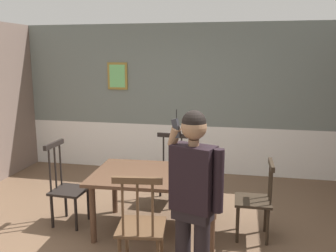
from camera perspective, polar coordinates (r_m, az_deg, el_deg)
ground_plane at (r=4.21m, az=-4.79°, el=-18.80°), size 6.50×6.50×0.00m
room_back_partition at (r=6.53m, az=2.19°, el=3.79°), size 5.91×0.17×2.63m
dining_table at (r=4.37m, az=-1.65°, el=-8.43°), size 1.57×1.09×0.72m
chair_near_window at (r=4.38m, az=13.61°, el=-11.17°), size 0.42×0.42×0.92m
chair_by_doorway at (r=5.27m, az=0.23°, el=-7.02°), size 0.48×0.48×0.97m
chair_at_table_head at (r=4.77m, az=-15.57°, el=-9.17°), size 0.42×0.42×1.04m
chair_opposite_corner at (r=3.62m, az=-4.29°, el=-15.31°), size 0.51×0.51×1.04m
person_figure at (r=3.16m, az=4.04°, el=-10.46°), size 0.51×0.31×1.65m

